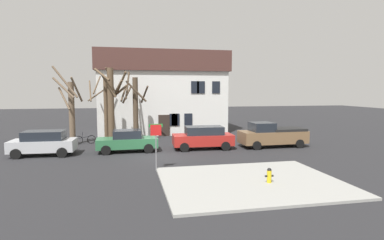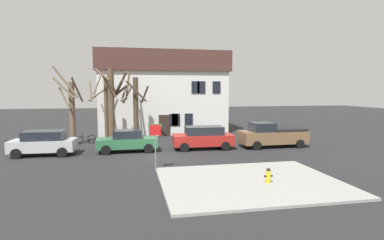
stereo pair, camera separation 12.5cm
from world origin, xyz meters
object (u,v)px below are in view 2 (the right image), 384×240
tree_bare_near (71,109)px  car_green_sedan (127,141)px  pickup_truck_brown (272,135)px  bicycle_leaning (85,139)px  car_silver_wagon (44,142)px  building_main (162,92)px  tree_bare_mid (105,106)px  street_sign_pole (155,138)px  tree_bare_far (112,102)px  fire_hydrant (268,175)px  car_red_wagon (203,137)px  tree_bare_end (135,106)px

tree_bare_near → car_green_sedan: tree_bare_near is taller
pickup_truck_brown → bicycle_leaning: (-14.83, 4.40, -0.59)m
car_silver_wagon → pickup_truck_brown: bearing=-0.5°
building_main → tree_bare_mid: size_ratio=2.09×
car_silver_wagon → street_sign_pole: (7.27, -5.75, 0.97)m
tree_bare_far → street_sign_pole: tree_bare_far is taller
building_main → tree_bare_far: bearing=-126.6°
building_main → car_green_sedan: building_main is taller
fire_hydrant → bicycle_leaning: (-10.14, 13.68, -0.12)m
car_silver_wagon → pickup_truck_brown: pickup_truck_brown is taller
tree_bare_far → car_green_sedan: size_ratio=1.45×
building_main → car_silver_wagon: 14.67m
car_red_wagon → tree_bare_near: bearing=158.3°
car_red_wagon → pickup_truck_brown: size_ratio=0.87×
tree_bare_near → tree_bare_mid: (2.61, 1.05, 0.15)m
street_sign_pole → bicycle_leaning: (-5.10, 10.01, -1.50)m
tree_bare_mid → tree_bare_end: (2.59, -0.02, 0.01)m
tree_bare_far → car_red_wagon: (6.97, -4.07, -2.57)m
street_sign_pole → pickup_truck_brown: bearing=29.9°
pickup_truck_brown → street_sign_pole: (-9.74, -5.60, 0.91)m
tree_bare_near → fire_hydrant: size_ratio=9.04×
car_green_sedan → bicycle_leaning: bearing=130.3°
car_silver_wagon → fire_hydrant: bearing=-37.4°
tree_bare_end → car_red_wagon: size_ratio=1.33×
pickup_truck_brown → fire_hydrant: bearing=-116.8°
car_silver_wagon → fire_hydrant: 15.51m
bicycle_leaning → tree_bare_end: bearing=12.0°
pickup_truck_brown → car_silver_wagon: bearing=179.5°
building_main → street_sign_pole: size_ratio=5.06×
building_main → car_green_sedan: (-3.68, -10.63, -3.52)m
car_silver_wagon → pickup_truck_brown: 17.00m
pickup_truck_brown → fire_hydrant: 10.40m
tree_bare_mid → pickup_truck_brown: tree_bare_mid is taller
tree_bare_near → tree_bare_far: tree_bare_near is taller
pickup_truck_brown → tree_bare_far: bearing=161.2°
building_main → tree_bare_near: (-8.18, -6.65, -1.34)m
street_sign_pole → bicycle_leaning: street_sign_pole is taller
fire_hydrant → bicycle_leaning: 17.03m
car_red_wagon → bicycle_leaning: bearing=155.5°
tree_bare_mid → car_silver_wagon: tree_bare_mid is taller
building_main → tree_bare_far: 8.32m
tree_bare_mid → car_silver_wagon: (-3.78, -5.16, -2.24)m
car_green_sedan → street_sign_pole: street_sign_pole is taller
tree_bare_mid → fire_hydrant: (8.54, -14.59, -2.64)m
tree_bare_near → pickup_truck_brown: tree_bare_near is taller
tree_bare_end → car_silver_wagon: 8.48m
tree_bare_far → tree_bare_mid: bearing=121.6°
tree_bare_far → car_red_wagon: size_ratio=1.37×
building_main → car_silver_wagon: size_ratio=3.12×
tree_bare_end → car_red_wagon: tree_bare_end is taller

